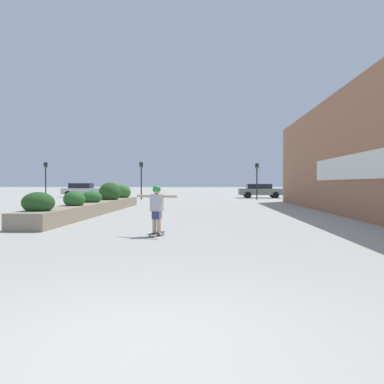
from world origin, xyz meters
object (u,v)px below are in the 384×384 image
Objects in this scene: skateboard at (157,234)px; skateboarder at (157,204)px; traffic_light_far_left at (46,174)px; car_leftmost at (260,190)px; car_center_left at (82,190)px; traffic_light_right at (257,175)px; traffic_light_left at (141,174)px.

skateboarder is (-0.00, -0.00, 0.81)m from skateboard.
traffic_light_far_left is (-13.72, 23.71, 1.45)m from skateboarder.
car_center_left is (-18.72, 1.83, 0.03)m from car_leftmost.
traffic_light_right is at bearing 97.89° from skateboarder.
traffic_light_right is (-0.84, -4.09, 1.48)m from car_leftmost.
skateboard is 0.81m from skateboarder.
traffic_light_far_left reaches higher than skateboard.
car_center_left is 18.89m from traffic_light_right.
car_center_left is 6.07m from traffic_light_far_left.
skateboard is 24.23m from traffic_light_right.
traffic_light_far_left is at bearing 177.42° from traffic_light_left.
traffic_light_far_left is at bearing 179.26° from traffic_light_right.
car_center_left is 1.29× the size of traffic_light_right.
skateboarder is 27.43m from traffic_light_far_left.
car_leftmost is at bearing 98.18° from skateboard.
traffic_light_far_left reaches higher than traffic_light_right.
traffic_light_left is (-4.74, 23.31, 1.43)m from skateboarder.
traffic_light_right reaches higher than skateboarder.
skateboard is 0.17× the size of car_center_left.
skateboarder is 0.30× the size of car_leftmost.
skateboarder is 23.83m from traffic_light_left.
skateboarder reaches higher than skateboard.
car_center_left is (-12.24, 29.39, -0.09)m from skateboarder.
skateboarder is 0.39× the size of traffic_light_left.
traffic_light_left is 1.04× the size of traffic_light_right.
skateboard is 23.89m from traffic_light_left.
traffic_light_right reaches higher than car_leftmost.
car_leftmost is at bearing 78.40° from traffic_light_right.
car_center_left is at bearing 161.66° from traffic_light_right.
skateboarder is 0.38× the size of traffic_light_far_left.
traffic_light_right is (10.38, 0.15, -0.08)m from traffic_light_left.
car_leftmost is 20.62m from traffic_light_far_left.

